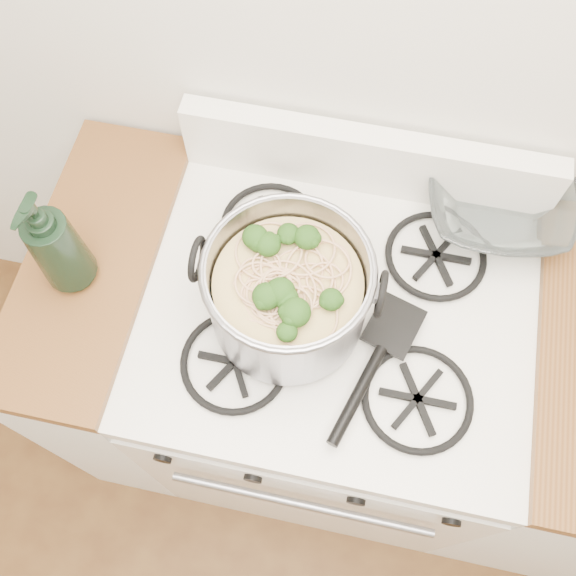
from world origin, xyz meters
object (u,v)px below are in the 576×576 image
at_px(stock_pot, 288,293).
at_px(gas_range, 326,381).
at_px(glass_bowl, 496,205).
at_px(bottle, 53,242).
at_px(spatula, 394,324).

bearing_deg(stock_pot, gas_range, 20.93).
xyz_separation_m(stock_pot, glass_bowl, (0.37, 0.31, -0.08)).
bearing_deg(bottle, glass_bowl, 26.71).
bearing_deg(glass_bowl, stock_pot, -139.28).
relative_size(glass_bowl, bottle, 0.45).
distance_m(gas_range, glass_bowl, 0.64).
bearing_deg(glass_bowl, spatula, -118.97).
xyz_separation_m(stock_pot, spatula, (0.20, 0.02, -0.08)).
xyz_separation_m(gas_range, glass_bowl, (0.27, 0.28, 0.50)).
height_order(spatula, glass_bowl, glass_bowl).
relative_size(gas_range, stock_pot, 2.83).
distance_m(stock_pot, spatula, 0.22).
height_order(gas_range, bottle, bottle).
xyz_separation_m(spatula, bottle, (-0.63, -0.02, 0.11)).
distance_m(spatula, glass_bowl, 0.34).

